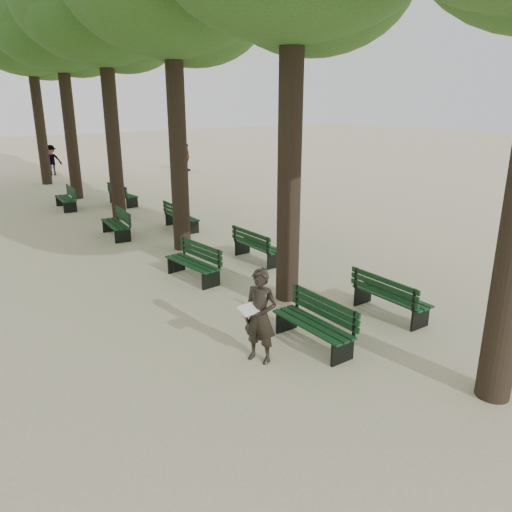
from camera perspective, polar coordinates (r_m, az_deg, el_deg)
ground at (r=8.85m, az=8.79°, el=-12.96°), size 120.00×120.00×0.00m
tree_central_4 at (r=24.48m, az=-21.72°, el=24.03°), size 6.00×6.00×9.95m
tree_central_5 at (r=29.26m, az=-24.63°, el=22.47°), size 6.00×6.00×9.95m
bench_left_0 at (r=9.51m, az=6.50°, el=-8.68°), size 0.61×1.81×0.92m
bench_left_1 at (r=12.87m, az=-7.24°, el=-1.53°), size 0.70×1.84×0.92m
bench_left_2 at (r=17.33m, az=-15.71°, el=2.99°), size 0.78×1.85×0.92m
bench_left_3 at (r=22.38m, az=-20.91°, el=5.72°), size 0.74×1.85×0.92m
bench_right_0 at (r=11.08m, az=15.08°, el=-5.27°), size 0.63×1.82×0.92m
bench_right_1 at (r=14.22m, az=0.24°, el=0.50°), size 0.58×1.80×0.92m
bench_right_2 at (r=17.89m, az=-8.49°, el=3.91°), size 0.65×1.82×0.92m
bench_right_3 at (r=22.50m, az=-14.90°, el=6.35°), size 0.70×1.84×0.92m
man_with_map at (r=8.71m, az=0.48°, el=-6.87°), size 0.73×0.77×1.72m
pedestrian_b at (r=32.60m, az=-22.32°, el=10.10°), size 1.20×0.66×1.78m
pedestrian_c at (r=32.24m, az=-7.98°, el=11.10°), size 0.98×0.91×1.71m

